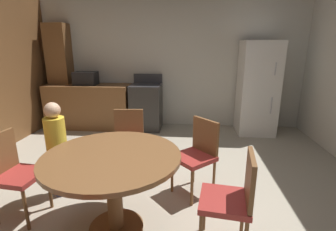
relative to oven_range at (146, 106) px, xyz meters
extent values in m
plane|color=#A89E89|center=(0.48, -2.67, -0.47)|extent=(14.00, 14.00, 0.00)
cube|color=beige|center=(0.48, 0.40, 0.88)|extent=(5.66, 0.12, 2.70)
cube|color=brown|center=(-1.20, 0.00, -0.02)|extent=(1.70, 0.60, 0.90)
cube|color=brown|center=(-1.83, 0.18, 0.58)|extent=(0.44, 0.36, 2.10)
cube|color=#2D2B28|center=(0.00, 0.00, -0.02)|extent=(0.60, 0.60, 0.90)
cube|color=#38383D|center=(0.00, 0.00, 0.44)|extent=(0.60, 0.60, 0.02)
cube|color=#38383D|center=(0.00, 0.28, 0.54)|extent=(0.60, 0.04, 0.18)
cube|color=white|center=(2.16, -0.05, 0.41)|extent=(0.68, 0.66, 1.76)
cylinder|color=#B2B2B7|center=(2.34, -0.39, 0.81)|extent=(0.02, 0.02, 0.22)
cylinder|color=#B2B2B7|center=(2.34, -0.39, 0.16)|extent=(0.02, 0.02, 0.30)
cube|color=black|center=(-1.23, 0.00, 0.56)|extent=(0.44, 0.32, 0.26)
cylinder|color=brown|center=(0.21, -2.96, -0.45)|extent=(0.51, 0.51, 0.03)
cylinder|color=brown|center=(0.21, -2.96, -0.11)|extent=(0.14, 0.14, 0.72)
cylinder|color=brown|center=(0.21, -2.96, 0.27)|extent=(1.20, 1.20, 0.04)
cylinder|color=brown|center=(-0.57, -2.71, -0.25)|extent=(0.03, 0.03, 0.43)
cylinder|color=brown|center=(-0.61, -3.04, -0.25)|extent=(0.03, 0.03, 0.43)
cylinder|color=brown|center=(-0.91, -2.67, -0.25)|extent=(0.03, 0.03, 0.43)
cube|color=#9E2D28|center=(-0.76, -2.86, -0.02)|extent=(0.44, 0.44, 0.05)
cube|color=brown|center=(-0.94, -2.84, 0.19)|extent=(0.08, 0.38, 0.42)
cylinder|color=brown|center=(0.29, -2.14, -0.25)|extent=(0.03, 0.03, 0.43)
cylinder|color=brown|center=(-0.05, -2.18, -0.25)|extent=(0.03, 0.03, 0.43)
cylinder|color=brown|center=(0.25, -1.81, -0.25)|extent=(0.03, 0.03, 0.43)
cylinder|color=brown|center=(-0.09, -1.84, -0.25)|extent=(0.03, 0.03, 0.43)
cube|color=#9E2D28|center=(0.10, -1.99, -0.02)|extent=(0.44, 0.44, 0.05)
cube|color=brown|center=(0.08, -1.81, 0.19)|extent=(0.38, 0.08, 0.42)
cylinder|color=brown|center=(1.03, -2.90, -0.25)|extent=(0.03, 0.03, 0.43)
cylinder|color=brown|center=(1.37, -2.95, -0.25)|extent=(0.03, 0.03, 0.43)
cube|color=#9E2D28|center=(1.18, -3.10, -0.02)|extent=(0.45, 0.45, 0.05)
cube|color=brown|center=(1.35, -3.12, 0.19)|extent=(0.09, 0.38, 0.42)
cylinder|color=brown|center=(0.92, -2.54, -0.25)|extent=(0.03, 0.03, 0.43)
cylinder|color=brown|center=(0.69, -2.29, -0.25)|extent=(0.03, 0.03, 0.43)
cylinder|color=brown|center=(1.17, -2.32, -0.25)|extent=(0.03, 0.03, 0.43)
cylinder|color=brown|center=(0.94, -2.06, -0.25)|extent=(0.03, 0.03, 0.43)
cube|color=#9E2D28|center=(0.93, -2.30, -0.02)|extent=(0.57, 0.57, 0.05)
cube|color=brown|center=(1.06, -2.18, 0.19)|extent=(0.28, 0.30, 0.42)
cylinder|color=#3D4C84|center=(-0.59, -2.44, -0.22)|extent=(0.17, 0.17, 0.50)
cylinder|color=gold|center=(-0.59, -2.44, 0.24)|extent=(0.30, 0.30, 0.42)
sphere|color=#D6A884|center=(-0.59, -2.44, 0.54)|extent=(0.17, 0.17, 0.17)
camera|label=1|loc=(0.87, -4.89, 1.20)|focal=26.63mm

